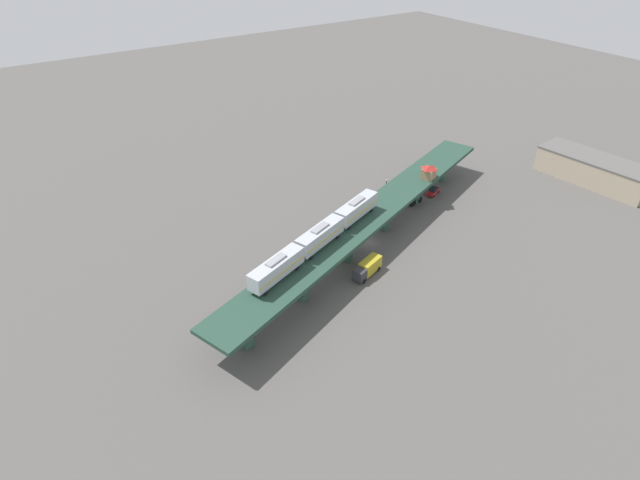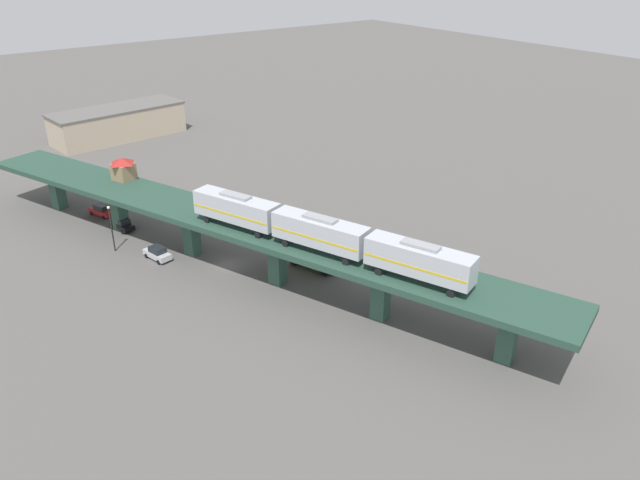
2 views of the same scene
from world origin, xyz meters
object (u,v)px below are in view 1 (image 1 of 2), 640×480
(street_car_black, at_px, (414,200))
(warehouse_building, at_px, (594,170))
(street_car_silver, at_px, (376,215))
(subway_train, at_px, (320,235))
(delivery_truck, at_px, (368,268))
(street_lamp, at_px, (386,190))
(signal_hut, at_px, (429,172))
(street_car_red, at_px, (433,191))

(street_car_black, distance_m, warehouse_building, 50.58)
(street_car_silver, bearing_deg, subway_train, -64.28)
(street_car_silver, bearing_deg, warehouse_building, 74.11)
(subway_train, xyz_separation_m, delivery_truck, (4.82, 8.18, -8.01))
(street_lamp, bearing_deg, subway_train, -62.71)
(street_car_black, relative_size, warehouse_building, 0.16)
(subway_train, relative_size, warehouse_building, 1.22)
(street_car_silver, height_order, delivery_truck, delivery_truck)
(street_car_silver, relative_size, warehouse_building, 0.16)
(signal_hut, distance_m, street_car_black, 8.52)
(signal_hut, height_order, warehouse_building, signal_hut)
(signal_hut, bearing_deg, delivery_truck, -63.78)
(delivery_truck, xyz_separation_m, warehouse_building, (1.13, 74.63, 1.65))
(signal_hut, relative_size, street_car_silver, 0.88)
(street_lamp, relative_size, warehouse_building, 0.24)
(warehouse_building, bearing_deg, street_car_silver, -105.89)
(subway_train, relative_size, street_car_silver, 7.68)
(street_car_black, height_order, street_lamp, street_lamp)
(street_car_red, bearing_deg, signal_hut, -63.72)
(street_car_black, height_order, delivery_truck, delivery_truck)
(subway_train, bearing_deg, street_car_black, 107.90)
(subway_train, xyz_separation_m, street_car_black, (-11.43, 35.38, -8.83))
(signal_hut, distance_m, delivery_truck, 33.12)
(subway_train, distance_m, warehouse_building, 83.27)
(street_car_black, height_order, street_car_red, same)
(street_car_black, distance_m, delivery_truck, 31.69)
(street_car_red, height_order, warehouse_building, warehouse_building)
(street_car_red, height_order, delivery_truck, delivery_truck)
(street_car_silver, xyz_separation_m, street_car_red, (-1.04, 19.56, 0.00))
(subway_train, height_order, signal_hut, subway_train)
(street_lamp, bearing_deg, signal_hut, 55.79)
(street_car_black, distance_m, street_car_red, 7.22)
(street_car_red, xyz_separation_m, delivery_truck, (16.94, -34.38, 0.82))
(warehouse_building, bearing_deg, street_car_red, -114.18)
(street_car_silver, xyz_separation_m, street_car_black, (-0.35, 12.38, 0.00))
(street_car_black, bearing_deg, subway_train, -72.10)
(delivery_truck, distance_m, warehouse_building, 74.66)
(subway_train, xyz_separation_m, warehouse_building, (5.95, 82.81, -6.36))
(subway_train, relative_size, street_lamp, 5.18)
(subway_train, bearing_deg, street_car_red, 105.90)
(street_car_silver, xyz_separation_m, warehouse_building, (17.03, 59.81, 2.47))
(subway_train, relative_size, delivery_truck, 4.76)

